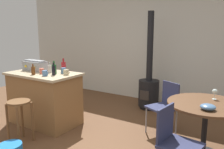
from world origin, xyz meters
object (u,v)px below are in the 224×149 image
at_px(cup_1, 45,73).
at_px(wine_glass, 215,92).
at_px(cup_3, 66,72).
at_px(toolbox, 35,66).
at_px(folding_chair_near, 165,104).
at_px(cup_0, 42,71).
at_px(bottle_4, 33,70).
at_px(bottle_2, 50,69).
at_px(bottle_0, 64,67).
at_px(wood_stove, 149,86).
at_px(bottle_3, 54,70).
at_px(wooden_stool, 19,112).
at_px(dining_table, 205,116).
at_px(folding_chair_far, 175,140).
at_px(bottle_1, 54,69).
at_px(cup_2, 63,71).
at_px(kitchen_island, 45,98).
at_px(serving_bowl, 208,107).

bearing_deg(cup_1, wine_glass, 16.62).
bearing_deg(cup_3, toolbox, 179.70).
xyz_separation_m(folding_chair_near, cup_3, (-1.50, -0.69, 0.48)).
bearing_deg(cup_0, bottle_4, -115.04).
height_order(toolbox, bottle_2, toolbox).
relative_size(bottle_0, cup_1, 2.01).
bearing_deg(bottle_0, wood_stove, 55.89).
distance_m(bottle_3, cup_3, 0.21).
bearing_deg(wooden_stool, cup_0, 107.94).
xyz_separation_m(wooden_stool, bottle_4, (-0.27, 0.51, 0.53)).
height_order(folding_chair_near, bottle_4, bottle_4).
distance_m(toolbox, bottle_4, 0.39).
height_order(wood_stove, cup_0, wood_stove).
relative_size(cup_1, wine_glass, 0.86).
bearing_deg(folding_chair_near, dining_table, -31.33).
bearing_deg(cup_1, cup_0, 151.64).
xyz_separation_m(wooden_stool, wood_stove, (1.01, 2.48, 0.02)).
distance_m(folding_chair_far, cup_0, 2.54).
relative_size(wood_stove, bottle_1, 9.03).
bearing_deg(cup_1, bottle_2, 123.65).
xyz_separation_m(bottle_3, wine_glass, (2.41, 0.62, -0.16)).
height_order(bottle_0, cup_2, bottle_0).
distance_m(dining_table, cup_1, 2.52).
relative_size(wood_stove, bottle_4, 11.41).
height_order(toolbox, bottle_4, toolbox).
bearing_deg(cup_1, bottle_1, 85.39).
relative_size(bottle_0, bottle_2, 1.36).
bearing_deg(cup_3, bottle_1, -166.59).
bearing_deg(cup_0, bottle_0, 59.21).
distance_m(kitchen_island, cup_2, 0.64).
distance_m(toolbox, bottle_2, 0.37).
xyz_separation_m(cup_0, cup_3, (0.44, 0.13, -0.00)).
xyz_separation_m(dining_table, cup_2, (-2.34, -0.18, 0.41)).
bearing_deg(bottle_4, cup_3, 27.81).
bearing_deg(wooden_stool, wine_glass, 27.17).
bearing_deg(folding_chair_near, serving_bowl, -42.06).
height_order(bottle_1, wine_glass, bottle_1).
bearing_deg(cup_1, bottle_4, -175.06).
bearing_deg(wine_glass, bottle_3, -165.52).
height_order(wood_stove, bottle_0, wood_stove).
relative_size(wooden_stool, cup_3, 5.19).
distance_m(bottle_2, serving_bowl, 2.68).
relative_size(toolbox, cup_1, 3.80).
height_order(wooden_stool, bottle_3, bottle_3).
height_order(bottle_2, bottle_3, bottle_3).
relative_size(bottle_1, cup_1, 1.86).
distance_m(folding_chair_near, bottle_2, 2.09).
bearing_deg(bottle_4, dining_table, 11.14).
height_order(cup_1, wine_glass, cup_1).
distance_m(kitchen_island, bottle_0, 0.67).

